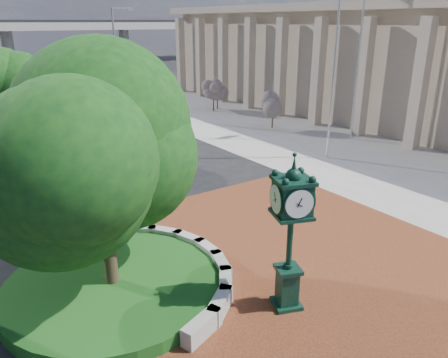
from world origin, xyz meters
TOP-DOWN VIEW (x-y plane):
  - ground at (0.00, 0.00)m, footprint 200.00×200.00m
  - plaza at (0.00, -1.00)m, footprint 12.00×12.00m
  - sidewalk at (16.00, 10.00)m, footprint 20.00×50.00m
  - planter_wall at (-2.71, -0.00)m, footprint 2.96×6.77m
  - grass_bed at (-5.00, 0.00)m, footprint 6.10×6.10m
  - civic_building at (23.60, 12.00)m, footprint 17.35×44.00m
  - tree_planter at (-5.00, 0.00)m, footprint 5.20×5.20m
  - tree_street at (-4.00, 18.00)m, footprint 4.40×4.40m
  - post_clock at (-1.37, -3.28)m, footprint 1.10×1.10m
  - parked_car at (0.18, 39.82)m, footprint 2.83×4.52m
  - flagpole_a at (9.87, 5.59)m, footprint 1.73×0.20m
  - flagpole_b at (14.27, 7.58)m, footprint 1.66×0.20m
  - street_lamp_near at (5.32, 24.22)m, footprint 1.87×0.24m
  - street_lamp_far at (-0.22, 41.95)m, footprint 1.87×0.37m
  - shrub_near at (12.10, 12.89)m, footprint 1.20×1.20m
  - shrub_mid at (12.04, 20.47)m, footprint 1.20×1.20m
  - shrub_far at (13.00, 21.28)m, footprint 1.20×1.20m

SIDE VIEW (x-z plane):
  - ground at x=0.00m, z-range 0.00..0.00m
  - plaza at x=0.00m, z-range 0.00..0.04m
  - sidewalk at x=16.00m, z-range 0.00..0.04m
  - grass_bed at x=-5.00m, z-range 0.00..0.40m
  - planter_wall at x=-2.71m, z-range 0.00..0.54m
  - parked_car at x=0.18m, z-range 0.00..1.43m
  - shrub_near at x=12.10m, z-range 0.49..2.69m
  - shrub_mid at x=12.04m, z-range 0.49..2.69m
  - shrub_far at x=13.00m, z-range 0.49..2.69m
  - post_clock at x=-1.37m, z-range 0.21..4.51m
  - tree_street at x=-4.00m, z-range 0.52..5.96m
  - tree_planter at x=-5.00m, z-range 0.56..6.89m
  - civic_building at x=23.60m, z-range 0.03..8.63m
  - street_lamp_far at x=-0.22m, z-range 0.72..9.05m
  - street_lamp_near at x=5.32m, z-range 0.72..9.05m
  - flagpole_b at x=14.27m, z-range 0.13..10.75m
  - flagpole_a at x=9.87m, z-range 0.14..11.20m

